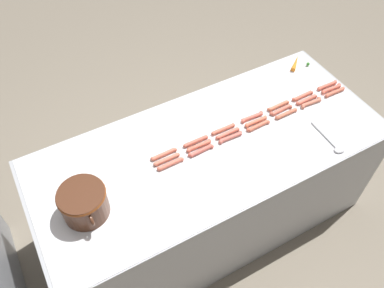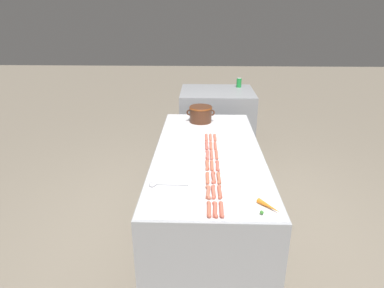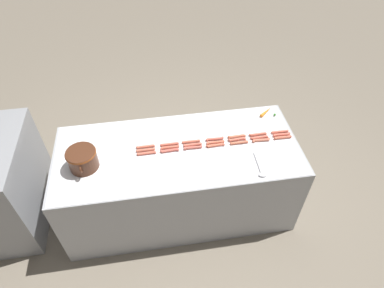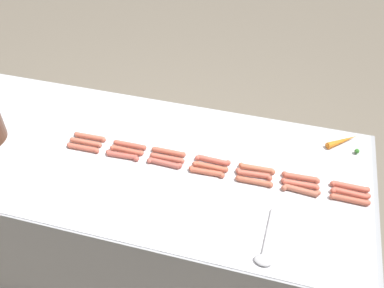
# 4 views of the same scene
# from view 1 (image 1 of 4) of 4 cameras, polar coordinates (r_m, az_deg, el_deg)

# --- Properties ---
(ground_plane) EXTENTS (20.00, 20.00, 0.00)m
(ground_plane) POSITION_cam_1_polar(r_m,az_deg,el_deg) (2.94, 2.08, -10.55)
(ground_plane) COLOR #756B5B
(griddle_counter) EXTENTS (0.89, 2.08, 0.83)m
(griddle_counter) POSITION_cam_1_polar(r_m,az_deg,el_deg) (2.59, 2.34, -6.09)
(griddle_counter) COLOR #9EA0A5
(griddle_counter) RESTS_ON ground_plane
(hot_dog_0) EXTENTS (0.03, 0.16, 0.02)m
(hot_dog_0) POSITION_cam_1_polar(r_m,az_deg,el_deg) (2.71, 20.00, 7.07)
(hot_dog_0) COLOR #C56048
(hot_dog_0) RESTS_ON griddle_counter
(hot_dog_1) EXTENTS (0.04, 0.16, 0.02)m
(hot_dog_1) POSITION_cam_1_polar(r_m,az_deg,el_deg) (2.59, 16.88, 5.74)
(hot_dog_1) COLOR #BF6850
(hot_dog_1) RESTS_ON griddle_counter
(hot_dog_2) EXTENTS (0.03, 0.16, 0.02)m
(hot_dog_2) POSITION_cam_1_polar(r_m,az_deg,el_deg) (2.48, 13.51, 4.29)
(hot_dog_2) COLOR #C36247
(hot_dog_2) RESTS_ON griddle_counter
(hot_dog_3) EXTENTS (0.03, 0.16, 0.02)m
(hot_dog_3) POSITION_cam_1_polar(r_m,az_deg,el_deg) (2.37, 9.57, 2.62)
(hot_dog_3) COLOR #CB6248
(hot_dog_3) RESTS_ON griddle_counter
(hot_dog_4) EXTENTS (0.03, 0.16, 0.02)m
(hot_dog_4) POSITION_cam_1_polar(r_m,az_deg,el_deg) (2.29, 5.61, 0.97)
(hot_dog_4) COLOR #BF5C4F
(hot_dog_4) RESTS_ON griddle_counter
(hot_dog_5) EXTENTS (0.03, 0.16, 0.02)m
(hot_dog_5) POSITION_cam_1_polar(r_m,az_deg,el_deg) (2.22, 1.33, -0.96)
(hot_dog_5) COLOR #C55A4C
(hot_dog_5) RESTS_ON griddle_counter
(hot_dog_6) EXTENTS (0.03, 0.16, 0.02)m
(hot_dog_6) POSITION_cam_1_polar(r_m,az_deg,el_deg) (2.16, -3.13, -2.91)
(hot_dog_6) COLOR #CD604C
(hot_dog_6) RESTS_ON griddle_counter
(hot_dog_7) EXTENTS (0.03, 0.16, 0.02)m
(hot_dog_7) POSITION_cam_1_polar(r_m,az_deg,el_deg) (2.73, 19.54, 7.55)
(hot_dog_7) COLOR #CD5F4B
(hot_dog_7) RESTS_ON griddle_counter
(hot_dog_8) EXTENTS (0.03, 0.16, 0.02)m
(hot_dog_8) POSITION_cam_1_polar(r_m,az_deg,el_deg) (2.60, 16.30, 6.18)
(hot_dog_8) COLOR #CE614D
(hot_dog_8) RESTS_ON griddle_counter
(hot_dog_9) EXTENTS (0.03, 0.16, 0.02)m
(hot_dog_9) POSITION_cam_1_polar(r_m,az_deg,el_deg) (2.49, 12.78, 4.84)
(hot_dog_9) COLOR #C7624E
(hot_dog_9) RESTS_ON griddle_counter
(hot_dog_10) EXTENTS (0.03, 0.16, 0.02)m
(hot_dog_10) POSITION_cam_1_polar(r_m,az_deg,el_deg) (2.40, 9.25, 3.23)
(hot_dog_10) COLOR #CD6348
(hot_dog_10) RESTS_ON griddle_counter
(hot_dog_11) EXTENTS (0.03, 0.16, 0.02)m
(hot_dog_11) POSITION_cam_1_polar(r_m,az_deg,el_deg) (2.31, 5.19, 1.55)
(hot_dog_11) COLOR #C9614D
(hot_dog_11) RESTS_ON griddle_counter
(hot_dog_12) EXTENTS (0.03, 0.16, 0.02)m
(hot_dog_12) POSITION_cam_1_polar(r_m,az_deg,el_deg) (2.24, 1.02, -0.26)
(hot_dog_12) COLOR #C85F48
(hot_dog_12) RESTS_ON griddle_counter
(hot_dog_13) EXTENTS (0.02, 0.16, 0.02)m
(hot_dog_13) POSITION_cam_1_polar(r_m,az_deg,el_deg) (2.18, -3.69, -2.25)
(hot_dog_13) COLOR #C2674F
(hot_dog_13) RESTS_ON griddle_counter
(hot_dog_14) EXTENTS (0.03, 0.16, 0.02)m
(hot_dog_14) POSITION_cam_1_polar(r_m,az_deg,el_deg) (2.74, 19.00, 8.03)
(hot_dog_14) COLOR #CA5E4A
(hot_dog_14) RESTS_ON griddle_counter
(hot_dog_15) EXTENTS (0.03, 0.16, 0.02)m
(hot_dog_15) POSITION_cam_1_polar(r_m,az_deg,el_deg) (2.62, 15.75, 6.72)
(hot_dog_15) COLOR #C45E48
(hot_dog_15) RESTS_ON griddle_counter
(hot_dog_16) EXTENTS (0.03, 0.16, 0.02)m
(hot_dog_16) POSITION_cam_1_polar(r_m,az_deg,el_deg) (2.52, 12.40, 5.43)
(hot_dog_16) COLOR #C5674B
(hot_dog_16) RESTS_ON griddle_counter
(hot_dog_17) EXTENTS (0.03, 0.16, 0.02)m
(hot_dog_17) POSITION_cam_1_polar(r_m,az_deg,el_deg) (2.42, 8.71, 3.89)
(hot_dog_17) COLOR #C85D4C
(hot_dog_17) RESTS_ON griddle_counter
(hot_dog_18) EXTENTS (0.03, 0.16, 0.02)m
(hot_dog_18) POSITION_cam_1_polar(r_m,az_deg,el_deg) (2.33, 4.54, 2.14)
(hot_dog_18) COLOR #C05F48
(hot_dog_18) RESTS_ON griddle_counter
(hot_dog_19) EXTENTS (0.02, 0.16, 0.02)m
(hot_dog_19) POSITION_cam_1_polar(r_m,az_deg,el_deg) (2.26, 0.55, 0.39)
(hot_dog_19) COLOR #BF5B48
(hot_dog_19) RESTS_ON griddle_counter
(hot_dog_20) EXTENTS (0.03, 0.16, 0.02)m
(hot_dog_20) POSITION_cam_1_polar(r_m,az_deg,el_deg) (2.21, -4.11, -1.49)
(hot_dog_20) COLOR #C7644D
(hot_dog_20) RESTS_ON griddle_counter
(bean_pot) EXTENTS (0.30, 0.24, 0.17)m
(bean_pot) POSITION_cam_1_polar(r_m,az_deg,el_deg) (2.00, -15.46, -8.05)
(bean_pot) COLOR #472616
(bean_pot) RESTS_ON griddle_counter
(serving_spoon) EXTENTS (0.27, 0.07, 0.02)m
(serving_spoon) POSITION_cam_1_polar(r_m,az_deg,el_deg) (2.40, 19.92, -0.05)
(serving_spoon) COLOR #B7B7BC
(serving_spoon) RESTS_ON griddle_counter
(carrot) EXTENTS (0.13, 0.15, 0.03)m
(carrot) POSITION_cam_1_polar(r_m,az_deg,el_deg) (2.86, 14.89, 11.34)
(carrot) COLOR orange
(carrot) RESTS_ON griddle_counter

